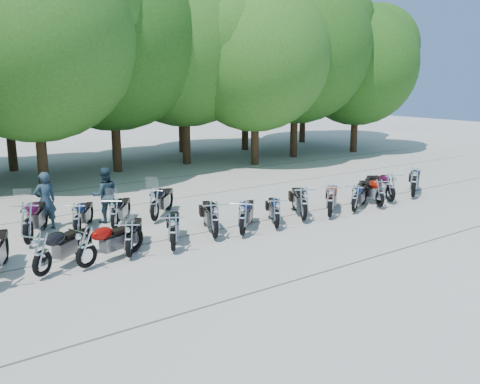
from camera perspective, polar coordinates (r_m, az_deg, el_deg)
ground at (r=15.24m, az=3.26°, el=-5.05°), size 90.00×90.00×0.00m
tree_3 at (r=23.32m, az=-22.34°, el=15.88°), size 8.70×8.70×10.67m
tree_4 at (r=26.35m, az=-14.29°, el=16.61°), size 9.13×9.13×11.20m
tree_5 at (r=28.18m, az=-6.30°, el=16.49°), size 9.04×9.04×11.10m
tree_6 at (r=27.74m, az=1.74°, el=15.05°), size 8.00×8.00×9.82m
tree_7 at (r=30.81m, az=6.28°, el=15.81°), size 8.79×8.79×10.79m
tree_8 at (r=33.61m, az=13.04°, el=13.73°), size 7.53×7.53×9.25m
tree_11 at (r=28.30m, az=-25.05°, el=13.22°), size 7.56×7.56×9.28m
tree_12 at (r=29.90m, az=-14.28°, el=14.33°), size 7.88×7.88×9.67m
tree_13 at (r=32.89m, az=-6.73°, el=14.97°), size 8.31×8.31×10.20m
tree_14 at (r=33.84m, az=0.59°, el=14.63°), size 8.02×8.02×9.84m
tree_15 at (r=38.35m, az=7.26°, el=16.08°), size 9.67×9.67×11.86m
motorcycle_1 at (r=12.81m, az=-21.41°, el=-6.41°), size 2.18×1.89×1.26m
motorcycle_2 at (r=13.02m, az=-16.92°, el=-5.84°), size 2.27×1.41×1.23m
motorcycle_3 at (r=13.50m, az=-12.36°, el=-5.08°), size 1.62×2.06×1.16m
motorcycle_4 at (r=13.77m, az=-7.54°, el=-4.40°), size 1.65×2.21×1.23m
motorcycle_5 at (r=14.72m, az=-2.87°, el=-3.03°), size 1.57×2.40×1.30m
motorcycle_6 at (r=14.98m, az=0.31°, el=-2.83°), size 2.03×2.07×1.26m
motorcycle_7 at (r=15.76m, az=4.15°, el=-2.29°), size 1.62×2.05×1.15m
motorcycle_8 at (r=16.65m, az=7.19°, el=-1.21°), size 1.88×2.39×1.34m
motorcycle_9 at (r=17.21m, az=10.13°, el=-0.87°), size 2.24×2.09×1.33m
motorcycle_10 at (r=18.10m, az=12.80°, el=-0.61°), size 2.08×1.56×1.16m
motorcycle_11 at (r=19.00m, az=15.46°, el=-0.03°), size 1.57×2.23×1.23m
motorcycle_12 at (r=19.87m, az=16.57°, el=0.55°), size 1.57×2.38×1.30m
motorcycle_13 at (r=20.95m, az=18.96°, el=1.14°), size 2.49×2.01×1.41m
motorcycle_14 at (r=15.30m, az=-22.77°, el=-3.12°), size 1.83×2.65×1.45m
motorcycle_15 at (r=15.84m, az=-17.85°, el=-2.78°), size 1.61×2.06×1.16m
motorcycle_16 at (r=16.05m, az=-13.94°, el=-2.30°), size 1.75×2.06×1.18m
motorcycle_17 at (r=16.72m, az=-9.58°, el=-1.25°), size 2.11×2.22×1.33m
rider_0 at (r=16.82m, az=-21.03°, el=-0.95°), size 0.72×0.52×1.84m
rider_1 at (r=17.12m, az=-14.90°, el=-0.33°), size 1.00×0.85×1.82m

